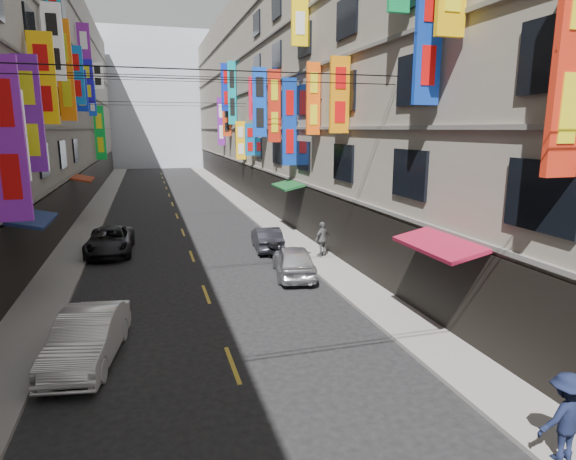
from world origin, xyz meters
TOP-DOWN VIEW (x-y plane):
  - sidewalk_left at (-6.00, 42.00)m, footprint 2.00×90.00m
  - sidewalk_right at (6.00, 42.00)m, footprint 2.00×90.00m
  - building_row_right at (11.99, 42.00)m, footprint 10.14×90.00m
  - haze_block at (0.00, 92.00)m, footprint 18.00×8.00m
  - shop_signage at (-0.27, 35.45)m, footprint 14.00×55.00m
  - street_awnings at (-1.26, 26.00)m, footprint 13.99×35.20m
  - overhead_cables at (0.00, 30.00)m, footprint 14.00×38.04m
  - lane_markings at (0.00, 39.00)m, footprint 0.12×80.20m
  - scooter_far_right at (3.85, 28.00)m, footprint 0.66×1.78m
  - car_left_mid at (-3.80, 19.32)m, footprint 2.18×4.48m
  - car_left_far at (-4.00, 31.75)m, footprint 2.37×4.88m
  - car_right_mid at (4.00, 25.31)m, footprint 2.33×4.32m
  - car_right_far at (4.00, 30.22)m, footprint 1.67×3.87m
  - pedestrian_rnear at (5.40, 12.27)m, footprint 1.16×0.63m
  - pedestrian_rfar at (6.21, 27.70)m, footprint 1.18×0.98m

SIDE VIEW (x-z plane):
  - lane_markings at x=0.00m, z-range 0.00..0.01m
  - sidewalk_left at x=-6.00m, z-range 0.00..0.12m
  - sidewalk_right at x=6.00m, z-range 0.00..0.12m
  - scooter_far_right at x=3.85m, z-range -0.13..1.01m
  - car_right_far at x=4.00m, z-range 0.00..1.24m
  - car_left_far at x=-4.00m, z-range 0.00..1.34m
  - car_right_mid at x=4.00m, z-range 0.00..1.40m
  - car_left_mid at x=-3.80m, z-range 0.00..1.41m
  - pedestrian_rfar at x=6.21m, z-range 0.12..1.87m
  - pedestrian_rnear at x=5.40m, z-range 0.12..1.89m
  - street_awnings at x=-1.26m, z-range 2.80..3.20m
  - overhead_cables at x=0.00m, z-range 8.18..9.42m
  - shop_signage at x=-0.27m, z-range 2.94..15.30m
  - building_row_right at x=11.99m, z-range -0.01..18.99m
  - haze_block at x=0.00m, z-range 0.00..22.00m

